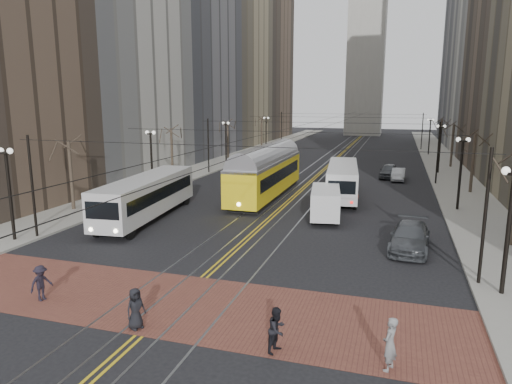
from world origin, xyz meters
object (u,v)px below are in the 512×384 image
Objects in this scene: rear_bus at (342,181)px; pedestrian_a at (136,309)px; pedestrian_c at (277,330)px; pedestrian_d at (41,283)px; sedan_grey at (389,171)px; pedestrian_b at (390,344)px; sedan_silver at (398,175)px; transit_bus at (147,198)px; streetcar at (266,177)px; sedan_parked at (410,237)px; cargo_van at (325,204)px.

rear_bus is 27.36m from pedestrian_a.
pedestrian_c reaches higher than pedestrian_d.
sedan_grey is at bearing 12.44° from pedestrian_a.
pedestrian_c is (-3.76, 0.00, -0.09)m from pedestrian_b.
sedan_silver is (4.87, 11.07, -0.84)m from rear_bus.
pedestrian_d is (-10.95, 1.00, -0.02)m from pedestrian_c.
pedestrian_c is 11.00m from pedestrian_d.
sedan_silver is at bearing 12.36° from pedestrian_c.
pedestrian_b is (4.71, -26.95, -0.58)m from rear_bus.
sedan_grey is 2.86× the size of pedestrian_a.
pedestrian_b is at bearing -86.15° from rear_bus.
transit_bus is 23.19m from pedestrian_b.
rear_bus is (6.76, 1.36, -0.31)m from streetcar.
rear_bus is (12.95, 11.94, -0.06)m from transit_bus.
rear_bus is at bearing -5.91° from pedestrian_d.
pedestrian_b is at bearing -89.04° from sedan_parked.
pedestrian_a is 1.02× the size of pedestrian_d.
pedestrian_a is (-9.53, -38.02, 0.16)m from sedan_silver.
transit_bus is at bearing 179.07° from sedan_parked.
streetcar reaches higher than pedestrian_b.
sedan_parked reaches higher than sedan_silver.
sedan_grey is 1.16× the size of sedan_silver.
pedestrian_a is (8.29, -15.02, -0.74)m from transit_bus.
transit_bus is 7.84× the size of pedestrian_d.
sedan_grey is 1.94m from sedan_silver.
streetcar is 2.94× the size of cargo_van.
pedestrian_c is at bearing -73.31° from streetcar.
streetcar is at bearing 35.01° from pedestrian_c.
rear_bus is at bearing 37.24° from transit_bus.
pedestrian_b reaches higher than sedan_grey.
transit_bus reaches higher than cargo_van.
sedan_parked is 13.96m from pedestrian_c.
cargo_van is 20.21m from pedestrian_d.
rear_bus is at bearing -149.30° from pedestrian_b.
pedestrian_c is at bearing -65.50° from pedestrian_a.
sedan_silver is (1.07, -1.61, -0.13)m from sedan_grey.
sedan_silver is 0.76× the size of sedan_parked.
rear_bus is 2.17× the size of sedan_parked.
pedestrian_a is at bearing -101.74° from sedan_silver.
pedestrian_d is (-14.87, -37.03, 0.15)m from sedan_silver.
pedestrian_b is (9.38, 0.00, 0.10)m from pedestrian_a.
pedestrian_b is (17.66, -15.02, -0.64)m from transit_bus.
rear_bus is at bearing 79.79° from cargo_van.
streetcar is 17.55m from sedan_parked.
rear_bus reaches higher than pedestrian_d.
sedan_parked is (18.54, -1.85, -0.80)m from transit_bus.
sedan_parked is 2.91× the size of pedestrian_b.
transit_bus is 1.09× the size of rear_bus.
cargo_van is 1.30× the size of sedan_silver.
pedestrian_b reaches higher than pedestrian_c.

